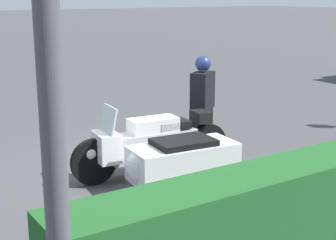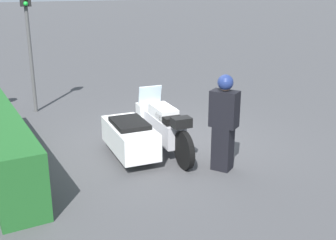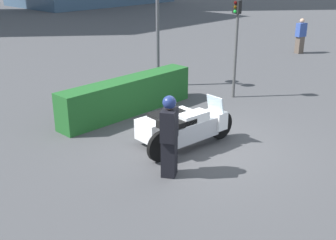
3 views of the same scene
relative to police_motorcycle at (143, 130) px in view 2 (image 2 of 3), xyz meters
name	(u,v)px [view 2 (image 2 of 3)]	position (x,y,z in m)	size (l,w,h in m)	color
ground_plane	(163,143)	(0.26, -0.58, -0.47)	(160.00, 160.00, 0.00)	#424244
police_motorcycle	(143,130)	(0.00, 0.00, 0.00)	(2.68, 1.53, 1.18)	black
officer_rider	(224,121)	(-1.39, -0.93, 0.45)	(0.56, 0.49, 1.75)	black
hedge_bush_curbside	(0,142)	(0.54, 2.57, 0.05)	(4.53, 0.69, 1.05)	#1E5623
traffic_light_near	(28,33)	(3.92, 1.26, 1.58)	(0.22, 0.28, 3.10)	#4C4C4C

